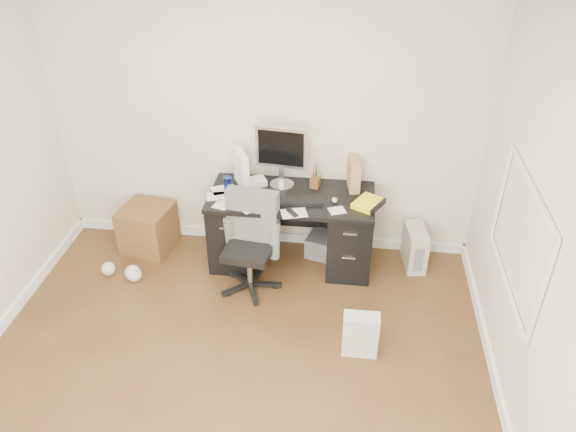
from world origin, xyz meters
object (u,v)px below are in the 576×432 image
pc_tower (415,247)px  wicker_basket (148,228)px  office_chair (249,245)px  lcd_monitor (282,157)px  desk (291,227)px  keyboard (296,200)px

pc_tower → wicker_basket: (-2.62, -0.03, 0.03)m
office_chair → wicker_basket: office_chair is taller
lcd_monitor → pc_tower: bearing=3.7°
office_chair → wicker_basket: bearing=163.4°
wicker_basket → office_chair: bearing=-24.0°
desk → office_chair: bearing=-127.6°
keyboard → pc_tower: keyboard is taller
office_chair → pc_tower: bearing=26.8°
lcd_monitor → pc_tower: (1.29, -0.06, -0.85)m
desk → lcd_monitor: (-0.11, 0.16, 0.65)m
pc_tower → office_chair: bearing=-168.1°
keyboard → wicker_basket: bearing=167.0°
keyboard → office_chair: size_ratio=0.52×
lcd_monitor → keyboard: bearing=-51.9°
pc_tower → wicker_basket: 2.62m
office_chair → pc_tower: 1.62m
keyboard → office_chair: (-0.38, -0.33, -0.30)m
wicker_basket → desk: bearing=-2.8°
pc_tower → wicker_basket: wicker_basket is taller
lcd_monitor → pc_tower: 1.54m
desk → office_chair: office_chair is taller
wicker_basket → lcd_monitor: bearing=4.0°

